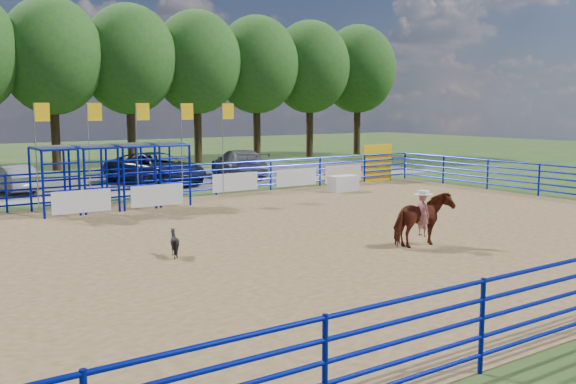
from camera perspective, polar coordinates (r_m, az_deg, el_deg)
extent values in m
plane|color=#365020|center=(19.76, -0.55, -4.25)|extent=(120.00, 120.00, 0.00)
cube|color=olive|center=(19.76, -0.55, -4.23)|extent=(30.00, 20.00, 0.02)
cube|color=gray|center=(35.03, -16.14, 0.66)|extent=(40.00, 10.00, 0.01)
cube|color=silver|center=(30.83, 4.93, 0.76)|extent=(1.43, 0.69, 0.76)
imported|color=maroon|center=(18.99, 11.89, -2.43)|extent=(1.87, 0.87, 1.57)
imported|color=#AE1827|center=(18.88, 11.95, -0.14)|extent=(0.30, 0.46, 1.24)
cylinder|color=white|center=(18.80, 12.01, 1.82)|extent=(0.54, 0.54, 0.12)
imported|color=black|center=(17.72, -10.08, -4.49)|extent=(0.87, 0.84, 0.73)
imported|color=gray|center=(33.22, -23.36, 1.11)|extent=(1.99, 4.13, 1.31)
imported|color=#141934|center=(34.41, -11.70, 2.07)|extent=(4.47, 6.51, 1.65)
imported|color=slate|center=(37.13, -4.37, 2.56)|extent=(3.42, 5.85, 1.59)
cube|color=white|center=(25.10, -17.86, -0.80)|extent=(2.20, 0.04, 0.85)
cube|color=white|center=(26.08, -11.53, -0.28)|extent=(2.20, 0.04, 0.85)
cube|color=white|center=(30.13, -4.71, 0.89)|extent=(2.40, 0.04, 0.85)
cube|color=white|center=(31.98, 0.76, 1.31)|extent=(2.40, 0.04, 0.85)
cube|color=beige|center=(33.78, 4.93, 1.61)|extent=(2.40, 0.04, 0.90)
cube|color=yellow|center=(35.47, 7.94, 2.58)|extent=(2.00, 0.12, 2.00)
cylinder|color=#3F2B19|center=(43.47, -19.97, 4.96)|extent=(0.56, 0.56, 4.80)
ellipsoid|color=#244D18|center=(43.58, -20.28, 11.75)|extent=(6.40, 6.40, 7.36)
cylinder|color=#3F2B19|center=(44.97, -13.77, 5.27)|extent=(0.56, 0.56, 4.80)
ellipsoid|color=#244D18|center=(45.07, -13.98, 11.84)|extent=(6.40, 6.40, 7.36)
cylinder|color=#3F2B19|center=(46.95, -8.02, 5.51)|extent=(0.56, 0.56, 4.80)
ellipsoid|color=#244D18|center=(47.05, -8.14, 11.80)|extent=(6.40, 6.40, 7.36)
cylinder|color=#3F2B19|center=(49.36, -2.78, 5.67)|extent=(0.56, 0.56, 4.80)
ellipsoid|color=#244D18|center=(49.45, -2.82, 11.66)|extent=(6.40, 6.40, 7.36)
cylinder|color=#3F2B19|center=(52.14, 1.94, 5.78)|extent=(0.56, 0.56, 4.80)
ellipsoid|color=#244D18|center=(52.23, 1.96, 11.45)|extent=(6.40, 6.40, 7.36)
cylinder|color=#3F2B19|center=(55.23, 6.16, 5.84)|extent=(0.56, 0.56, 4.80)
ellipsoid|color=#244D18|center=(55.31, 6.23, 11.19)|extent=(6.40, 6.40, 7.36)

